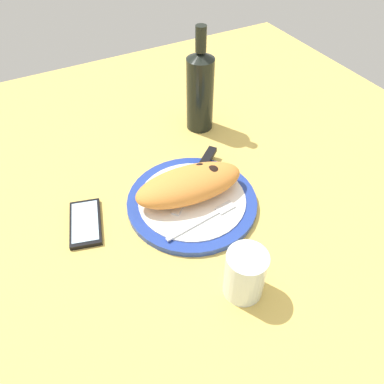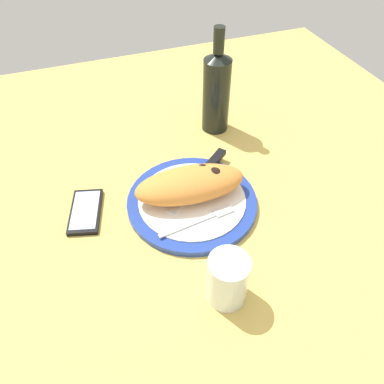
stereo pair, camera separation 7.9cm
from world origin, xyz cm
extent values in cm
cube|color=#DBB756|center=(0.00, 0.00, -1.50)|extent=(150.00, 150.00, 3.00)
cylinder|color=#233D99|center=(0.00, 0.00, 0.71)|extent=(28.01, 28.01, 1.41)
cylinder|color=white|center=(0.00, 0.00, 1.56)|extent=(23.13, 23.13, 0.30)
ellipsoid|color=orange|center=(-0.41, 1.25, 4.82)|extent=(24.32, 12.04, 6.22)
ellipsoid|color=black|center=(2.56, 0.64, 7.37)|extent=(2.94, 2.52, 0.89)
ellipsoid|color=black|center=(0.61, -0.15, 7.36)|extent=(2.13, 2.11, 0.73)
ellipsoid|color=black|center=(3.34, 2.82, 7.13)|extent=(3.24, 3.12, 0.87)
ellipsoid|color=black|center=(4.28, 0.76, 7.25)|extent=(2.78, 2.57, 0.84)
ellipsoid|color=black|center=(5.09, 0.76, 7.16)|extent=(3.32, 3.03, 1.11)
cube|color=silver|center=(-3.42, -6.82, 1.91)|extent=(12.58, 2.52, 0.40)
cube|color=silver|center=(4.79, -5.75, 1.91)|extent=(4.25, 2.70, 0.40)
cube|color=silver|center=(-0.12, 1.87, 1.91)|extent=(11.69, 9.99, 0.40)
cube|color=black|center=(8.73, 9.12, 2.31)|extent=(8.29, 7.30, 1.20)
cube|color=black|center=(-22.10, 5.26, 0.50)|extent=(9.31, 13.51, 1.00)
cube|color=silver|center=(-22.10, 5.26, 1.08)|extent=(8.02, 11.84, 0.16)
cylinder|color=silver|center=(-1.93, -22.61, 4.97)|extent=(7.07, 7.07, 9.94)
cylinder|color=silver|center=(-1.93, -22.61, 2.19)|extent=(6.50, 6.50, 3.98)
cylinder|color=black|center=(15.53, 24.68, 9.58)|extent=(6.97, 6.97, 19.17)
cone|color=black|center=(15.53, 24.68, 20.04)|extent=(6.97, 6.97, 1.74)
cylinder|color=black|center=(15.53, 24.68, 23.91)|extent=(2.65, 2.65, 6.00)
camera|label=1|loc=(-26.42, -49.31, 59.95)|focal=35.24mm
camera|label=2|loc=(-19.18, -52.54, 59.95)|focal=35.24mm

